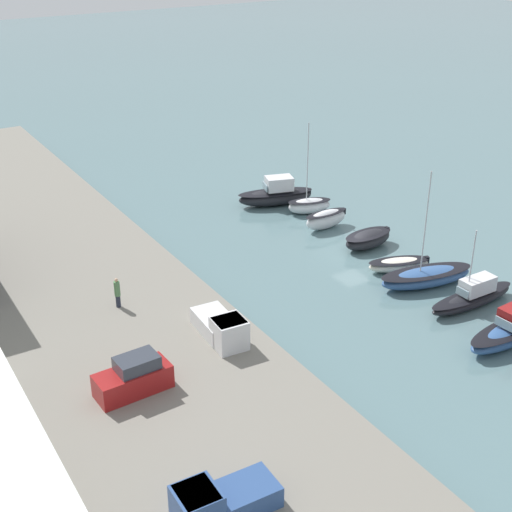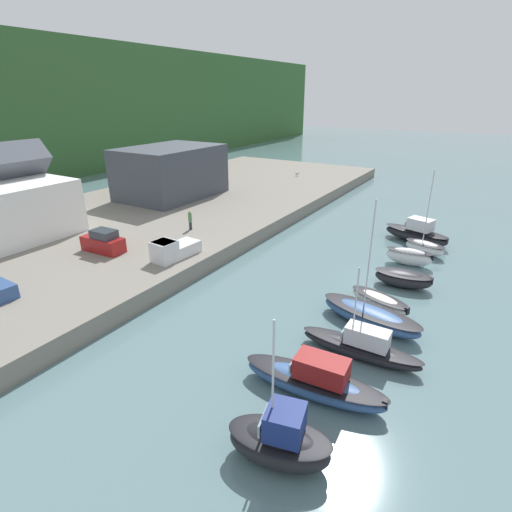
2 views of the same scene
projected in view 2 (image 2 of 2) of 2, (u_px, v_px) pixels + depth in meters
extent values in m
plane|color=slate|center=(384.00, 282.00, 35.39)|extent=(320.00, 320.00, 0.00)
cube|color=gray|center=(140.00, 221.00, 49.62)|extent=(95.72, 31.51, 1.58)
cube|color=#3D424C|center=(171.00, 172.00, 57.15)|extent=(14.25, 9.98, 7.01)
cube|color=slate|center=(198.00, 175.00, 54.78)|extent=(13.54, 0.10, 4.20)
ellipsoid|color=black|center=(279.00, 446.00, 17.99)|extent=(3.23, 5.07, 1.66)
ellipsoid|color=black|center=(279.00, 436.00, 17.77)|extent=(3.34, 5.18, 0.12)
cube|color=navy|center=(285.00, 422.00, 17.35)|extent=(2.01, 1.97, 1.31)
cube|color=#8CA5B2|center=(264.00, 420.00, 17.71)|extent=(1.51, 0.43, 0.66)
cylinder|color=silver|center=(273.00, 378.00, 16.70)|extent=(0.10, 0.10, 5.69)
ellipsoid|color=#33568E|center=(313.00, 384.00, 22.11)|extent=(2.59, 8.22, 1.23)
ellipsoid|color=black|center=(314.00, 378.00, 21.95)|extent=(2.68, 8.39, 0.12)
cube|color=maroon|center=(322.00, 368.00, 21.47)|extent=(1.75, 2.93, 1.21)
cube|color=#8CA5B2|center=(295.00, 363.00, 22.22)|extent=(1.43, 0.18, 0.60)
cube|color=black|center=(385.00, 404.00, 20.35)|extent=(0.38, 0.30, 0.56)
ellipsoid|color=black|center=(360.00, 349.00, 25.28)|extent=(1.67, 7.62, 1.00)
ellipsoid|color=black|center=(360.00, 345.00, 25.15)|extent=(1.74, 7.77, 0.12)
cube|color=silver|center=(367.00, 337.00, 24.69)|extent=(1.25, 2.67, 1.15)
cube|color=#8CA5B2|center=(344.00, 332.00, 25.47)|extent=(1.11, 0.10, 0.58)
cylinder|color=silver|center=(355.00, 305.00, 24.41)|extent=(0.10, 0.10, 5.06)
ellipsoid|color=#33568E|center=(370.00, 316.00, 28.72)|extent=(3.88, 7.80, 1.31)
ellipsoid|color=black|center=(371.00, 311.00, 28.55)|extent=(4.00, 7.96, 0.12)
cylinder|color=silver|center=(370.00, 256.00, 27.34)|extent=(0.10, 0.10, 7.86)
ellipsoid|color=white|center=(379.00, 301.00, 31.11)|extent=(3.23, 5.23, 1.03)
ellipsoid|color=black|center=(380.00, 297.00, 30.97)|extent=(3.33, 5.34, 0.12)
cube|color=black|center=(407.00, 311.00, 29.35)|extent=(0.43, 0.38, 0.56)
ellipsoid|color=black|center=(403.00, 279.00, 34.39)|extent=(2.48, 4.87, 1.43)
ellipsoid|color=black|center=(404.00, 274.00, 34.20)|extent=(2.57, 4.97, 0.12)
cube|color=black|center=(431.00, 281.00, 33.37)|extent=(0.38, 0.31, 0.56)
ellipsoid|color=white|center=(409.00, 257.00, 38.67)|extent=(1.63, 4.38, 1.70)
ellipsoid|color=black|center=(410.00, 251.00, 38.44)|extent=(1.69, 4.47, 0.12)
cube|color=black|center=(432.00, 257.00, 37.64)|extent=(0.37, 0.30, 0.56)
ellipsoid|color=silver|center=(424.00, 248.00, 41.23)|extent=(2.79, 4.35, 1.44)
ellipsoid|color=black|center=(425.00, 243.00, 41.04)|extent=(2.88, 4.45, 0.12)
cylinder|color=silver|center=(429.00, 206.00, 39.78)|extent=(0.10, 0.10, 7.27)
ellipsoid|color=black|center=(416.00, 235.00, 44.69)|extent=(4.24, 7.56, 1.52)
ellipsoid|color=black|center=(416.00, 231.00, 44.49)|extent=(4.36, 7.73, 0.12)
cube|color=silver|center=(421.00, 224.00, 43.91)|extent=(2.34, 2.91, 1.28)
cube|color=#8CA5B2|center=(408.00, 223.00, 44.95)|extent=(1.48, 0.53, 0.64)
cube|color=black|center=(447.00, 241.00, 42.21)|extent=(0.43, 0.37, 0.56)
cube|color=maroon|center=(103.00, 244.00, 37.80)|extent=(1.98, 4.28, 1.40)
cube|color=#333842|center=(104.00, 234.00, 37.25)|extent=(1.63, 2.38, 0.76)
cube|color=silver|center=(181.00, 249.00, 37.04)|extent=(3.64, 2.23, 1.10)
cube|color=silver|center=(164.00, 252.00, 35.36)|extent=(2.01, 2.02, 1.90)
cube|color=#2D333D|center=(164.00, 244.00, 35.09)|extent=(1.74, 1.90, 0.50)
cylinder|color=#232838|center=(191.00, 226.00, 43.93)|extent=(0.32, 0.32, 0.85)
cylinder|color=#4C7A4C|center=(190.00, 217.00, 43.57)|extent=(0.40, 0.40, 1.05)
sphere|color=tan|center=(190.00, 212.00, 43.32)|extent=(0.24, 0.24, 0.24)
cylinder|color=tan|center=(297.00, 175.00, 72.25)|extent=(0.12, 0.12, 0.28)
ellipsoid|color=tan|center=(297.00, 174.00, 72.13)|extent=(0.84, 0.65, 0.36)
sphere|color=tan|center=(299.00, 173.00, 72.25)|extent=(0.22, 0.22, 0.22)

